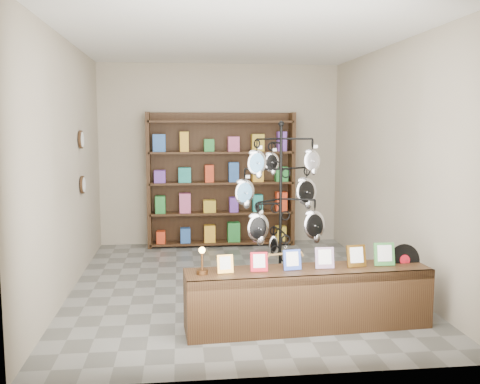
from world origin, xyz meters
name	(u,v)px	position (x,y,z in m)	size (l,w,h in m)	color
ground	(236,285)	(0.00, 0.00, 0.00)	(5.00, 5.00, 0.00)	slate
room_envelope	(236,136)	(0.00, 0.00, 1.85)	(5.00, 5.00, 5.00)	#AB9F89
display_tree	(281,199)	(0.42, -0.73, 1.17)	(1.04, 0.99, 2.03)	black
front_shelf	(308,298)	(0.55, -1.50, 0.30)	(2.43, 0.64, 0.85)	black
back_shelving	(221,184)	(0.00, 2.30, 1.03)	(2.42, 0.36, 2.20)	black
wall_clocks	(82,162)	(-1.97, 0.80, 1.50)	(0.03, 0.24, 0.84)	black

